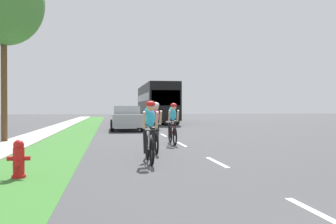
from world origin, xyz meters
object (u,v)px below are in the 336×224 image
at_px(cyclist_trailing, 154,127).
at_px(street_tree_near, 4,2).
at_px(fire_hydrant_red, 19,159).
at_px(bus_black, 156,102).
at_px(cyclist_lead, 150,131).
at_px(sedan_silver, 126,118).
at_px(cyclist_distant, 173,123).

relative_size(cyclist_trailing, street_tree_near, 0.23).
distance_m(fire_hydrant_red, cyclist_trailing, 4.82).
height_order(cyclist_trailing, bus_black, bus_black).
relative_size(fire_hydrant_red, street_tree_near, 0.10).
distance_m(fire_hydrant_red, cyclist_lead, 3.26).
bearing_deg(cyclist_lead, cyclist_trailing, 79.34).
height_order(cyclist_trailing, sedan_silver, cyclist_trailing).
bearing_deg(sedan_silver, bus_black, 73.07).
relative_size(cyclist_lead, street_tree_near, 0.23).
height_order(sedan_silver, street_tree_near, street_tree_near).
distance_m(cyclist_lead, sedan_silver, 13.36).
distance_m(sedan_silver, street_tree_near, 10.07).
height_order(bus_black, street_tree_near, street_tree_near).
bearing_deg(cyclist_distant, street_tree_near, 164.19).
bearing_deg(cyclist_lead, street_tree_near, 129.66).
bearing_deg(fire_hydrant_red, cyclist_distant, 55.18).
height_order(cyclist_trailing, street_tree_near, street_tree_near).
distance_m(fire_hydrant_red, street_tree_near, 9.81).
bearing_deg(sedan_silver, cyclist_lead, -90.13).
bearing_deg(bus_black, fire_hydrant_red, -103.38).
bearing_deg(cyclist_trailing, cyclist_lead, -100.66).
distance_m(cyclist_trailing, cyclist_distant, 2.64).
relative_size(cyclist_lead, bus_black, 0.15).
distance_m(cyclist_lead, cyclist_distant, 4.64).
distance_m(cyclist_trailing, street_tree_near, 8.58).
height_order(fire_hydrant_red, bus_black, bus_black).
height_order(cyclist_distant, street_tree_near, street_tree_near).
distance_m(fire_hydrant_red, sedan_silver, 15.22).
distance_m(cyclist_lead, bus_black, 24.33).
distance_m(cyclist_trailing, sedan_silver, 11.37).
xyz_separation_m(cyclist_lead, cyclist_trailing, (0.38, 2.00, 0.00)).
xyz_separation_m(sedan_silver, street_tree_near, (-5.26, -7.05, 4.90)).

